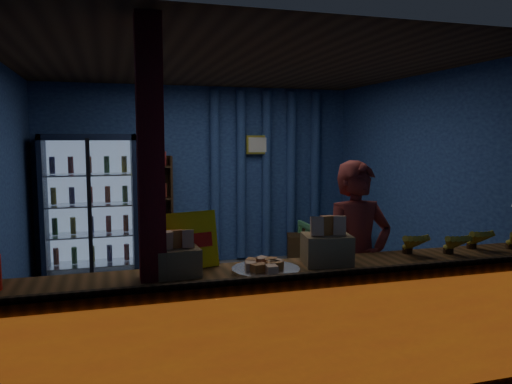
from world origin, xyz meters
TOP-DOWN VIEW (x-y plane):
  - ground at (0.00, 0.00)m, footprint 4.60×4.60m
  - room_walls at (0.00, 0.00)m, footprint 4.60×4.60m
  - counter at (0.00, -1.91)m, footprint 4.40×0.57m
  - support_post at (-1.05, -1.90)m, footprint 0.16×0.16m
  - beverage_cooler at (-1.55, 1.92)m, footprint 1.20×0.62m
  - bottle_shelf at (-0.70, 2.06)m, footprint 0.50×0.28m
  - curtain_folds at (1.00, 2.14)m, footprint 1.74×0.14m
  - framed_picture at (0.85, 2.10)m, footprint 0.36×0.04m
  - shopkeeper at (0.64, -1.45)m, footprint 0.62×0.42m
  - green_chair at (1.69, 1.36)m, footprint 0.75×0.77m
  - side_table at (1.39, 1.51)m, footprint 0.60×0.51m
  - yellow_sign at (-0.83, -1.72)m, footprint 0.50×0.22m
  - snack_box_left at (0.17, -1.86)m, footprint 0.37×0.32m
  - snack_box_centre at (-0.89, -1.86)m, footprint 0.30×0.25m
  - pastry_tray at (-0.31, -1.94)m, footprint 0.47×0.47m
  - banana_bunches at (1.37, -1.82)m, footprint 1.17×0.32m

SIDE VIEW (x-z plane):
  - ground at x=0.00m, z-range 0.00..0.00m
  - side_table at x=1.39m, z-range -0.04..0.51m
  - green_chair at x=1.69m, z-range 0.00..0.67m
  - counter at x=0.00m, z-range -0.02..0.97m
  - bottle_shelf at x=-0.70m, z-range -0.01..1.59m
  - shopkeeper at x=0.64m, z-range 0.00..1.67m
  - beverage_cooler at x=-1.55m, z-range -0.02..1.88m
  - pastry_tray at x=-0.31m, z-range 0.94..1.01m
  - banana_bunches at x=1.37m, z-range 0.95..1.14m
  - snack_box_centre at x=-0.89m, z-range 0.91..1.21m
  - snack_box_left at x=0.17m, z-range 0.90..1.25m
  - yellow_sign at x=-0.83m, z-range 0.95..1.34m
  - support_post at x=-1.05m, z-range 0.00..2.60m
  - curtain_folds at x=1.00m, z-range 0.05..2.55m
  - room_walls at x=0.00m, z-range -0.73..3.87m
  - framed_picture at x=0.85m, z-range 1.61..1.89m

